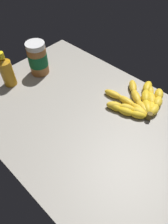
% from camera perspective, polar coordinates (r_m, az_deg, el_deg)
% --- Properties ---
extents(ground_plane, '(0.93, 0.64, 0.03)m').
position_cam_1_polar(ground_plane, '(0.76, 0.05, -1.53)').
color(ground_plane, gray).
extents(banana_bunch, '(0.23, 0.24, 0.04)m').
position_cam_1_polar(banana_bunch, '(0.80, 15.99, 3.00)').
color(banana_bunch, yellow).
rests_on(banana_bunch, ground_plane).
extents(peanut_butter_jar, '(0.08, 0.08, 0.15)m').
position_cam_1_polar(peanut_butter_jar, '(0.91, -13.32, 14.88)').
color(peanut_butter_jar, '#9E602D').
rests_on(peanut_butter_jar, ground_plane).
extents(honey_bottle, '(0.05, 0.05, 0.15)m').
position_cam_1_polar(honey_bottle, '(0.88, -21.63, 11.03)').
color(honey_bottle, '#C78416').
rests_on(honey_bottle, ground_plane).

